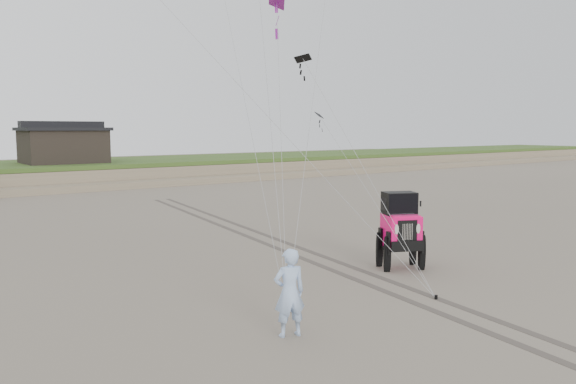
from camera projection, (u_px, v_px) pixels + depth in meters
ground at (378, 296)px, 15.03m from camera, size 160.00×160.00×0.00m
dune_ridge at (37, 175)px, 44.76m from camera, size 160.00×14.25×1.73m
cabin at (63, 144)px, 45.28m from camera, size 6.40×5.40×3.35m
jeep at (401, 238)px, 17.94m from camera, size 4.35×5.73×1.96m
man at (289, 293)px, 12.05m from camera, size 0.81×0.64×1.94m
stake_main at (287, 310)px, 13.68m from camera, size 0.08×0.08×0.12m
stake_aux at (436, 297)px, 14.76m from camera, size 0.08×0.08×0.12m
tire_tracks at (268, 240)px, 22.58m from camera, size 5.22×29.74×0.01m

